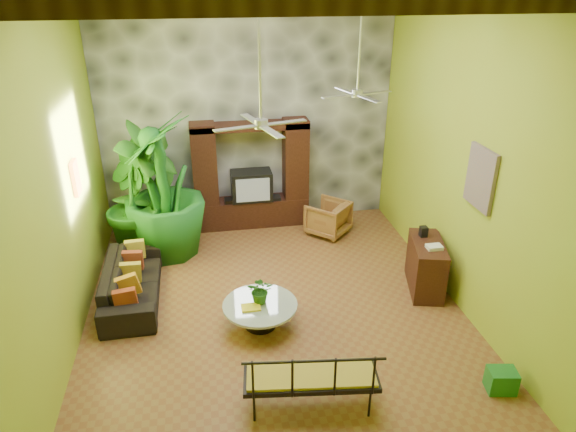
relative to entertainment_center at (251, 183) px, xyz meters
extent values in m
plane|color=brown|center=(0.00, -3.14, -0.97)|extent=(7.00, 7.00, 0.00)
cube|color=#9BA625|center=(0.00, 0.36, 1.53)|extent=(6.00, 0.02, 5.00)
cube|color=#9BA625|center=(-3.00, -3.14, 1.53)|extent=(0.02, 7.00, 5.00)
cube|color=#9BA625|center=(3.00, -3.14, 1.53)|extent=(0.02, 7.00, 5.00)
cube|color=#3D3F45|center=(0.00, 0.30, 1.53)|extent=(5.98, 0.10, 4.98)
cube|color=#352211|center=(0.00, -5.74, 3.81)|extent=(5.95, 0.16, 0.22)
cube|color=black|center=(0.00, 0.00, -0.67)|extent=(2.40, 0.50, 0.60)
cube|color=black|center=(-0.95, 0.00, 0.33)|extent=(0.50, 0.48, 2.00)
cube|color=black|center=(0.95, 0.00, 0.33)|extent=(0.50, 0.48, 2.00)
cube|color=black|center=(0.00, 0.00, 1.23)|extent=(2.40, 0.48, 0.12)
cube|color=black|center=(0.00, -0.02, -0.05)|extent=(0.85, 0.52, 0.62)
cube|color=#8C99A8|center=(0.00, -0.29, -0.05)|extent=(0.70, 0.02, 0.50)
cylinder|color=silver|center=(-0.20, -3.54, 3.13)|extent=(0.04, 0.04, 1.80)
cylinder|color=silver|center=(-0.20, -3.54, 2.23)|extent=(0.18, 0.18, 0.12)
cube|color=silver|center=(0.15, -3.44, 2.21)|extent=(0.58, 0.26, 0.01)
cube|color=silver|center=(-0.29, -3.19, 2.21)|extent=(0.26, 0.58, 0.01)
cube|color=silver|center=(-0.55, -3.63, 2.21)|extent=(0.58, 0.26, 0.01)
cube|color=silver|center=(-0.11, -3.88, 2.21)|extent=(0.26, 0.58, 0.01)
cylinder|color=silver|center=(1.60, -1.94, 3.13)|extent=(0.04, 0.04, 1.80)
cylinder|color=silver|center=(1.60, -1.94, 2.23)|extent=(0.18, 0.18, 0.12)
cube|color=silver|center=(1.95, -1.84, 2.21)|extent=(0.58, 0.26, 0.01)
cube|color=silver|center=(1.51, -1.59, 2.21)|extent=(0.26, 0.58, 0.01)
cube|color=silver|center=(1.25, -2.03, 2.21)|extent=(0.58, 0.26, 0.01)
cube|color=silver|center=(1.69, -2.28, 2.21)|extent=(0.26, 0.58, 0.01)
cube|color=gold|center=(-2.96, -2.14, 1.13)|extent=(0.06, 0.32, 0.55)
cube|color=teal|center=(2.96, -3.74, 1.33)|extent=(0.06, 0.70, 0.90)
imported|color=black|center=(-2.30, -2.46, -0.64)|extent=(0.88, 2.22, 0.65)
imported|color=brown|center=(1.51, -0.71, -0.61)|extent=(1.09, 1.09, 0.71)
imported|color=#296B1C|center=(-1.99, -0.62, 0.30)|extent=(1.53, 1.61, 2.53)
imported|color=#1B5717|center=(-2.37, -0.84, 0.14)|extent=(1.20, 1.38, 2.21)
imported|color=#185E1B|center=(-1.75, -0.97, 0.42)|extent=(1.76, 1.76, 2.76)
cylinder|color=black|center=(-0.29, -3.59, -0.79)|extent=(0.49, 0.49, 0.36)
cylinder|color=#AEBAB6|center=(-0.29, -3.59, -0.59)|extent=(1.15, 1.15, 0.04)
imported|color=#255B18|center=(-0.26, -3.54, -0.35)|extent=(0.46, 0.42, 0.43)
cube|color=#F1F41A|center=(-0.43, -3.67, -0.55)|extent=(0.29, 0.21, 0.03)
cube|color=black|center=(0.13, -5.32, -0.52)|extent=(1.72, 0.76, 0.07)
cube|color=olive|center=(0.13, -5.32, -0.48)|extent=(1.63, 0.69, 0.06)
cube|color=black|center=(0.13, -5.62, -0.25)|extent=(1.66, 0.25, 0.54)
cube|color=#371E11|center=(2.65, -3.04, -0.52)|extent=(0.76, 1.20, 0.89)
cube|color=#207A28|center=(2.65, -5.50, -0.81)|extent=(0.41, 0.33, 0.32)
camera|label=1|loc=(-1.01, -10.08, 4.02)|focal=32.00mm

